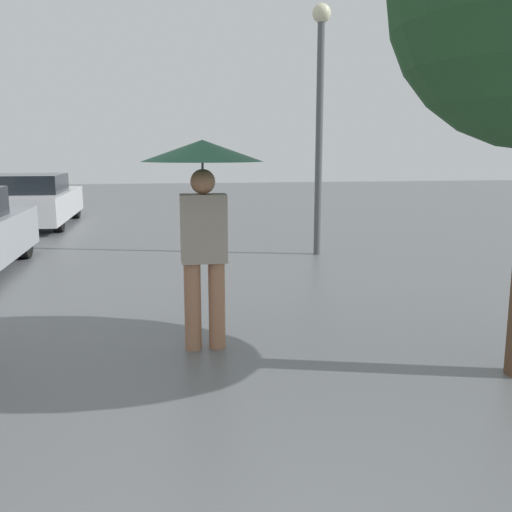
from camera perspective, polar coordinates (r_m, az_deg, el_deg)
pedestrian at (r=4.77m, az=-5.34°, el=7.07°), size 1.01×1.01×1.78m
parked_car_farthest at (r=14.08m, az=-21.78°, el=5.13°), size 1.86×4.15×1.17m
street_lamp at (r=9.42m, az=6.41°, el=15.40°), size 0.29×0.29×3.93m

